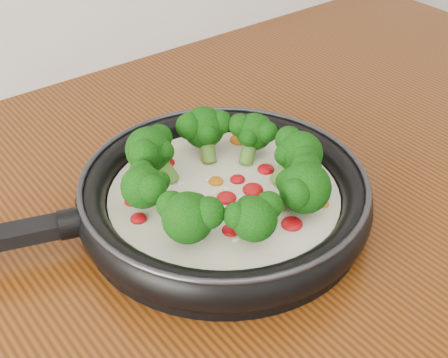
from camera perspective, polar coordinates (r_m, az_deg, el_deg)
skillet at (r=0.65m, az=-0.19°, el=-1.31°), size 0.50×0.39×0.09m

